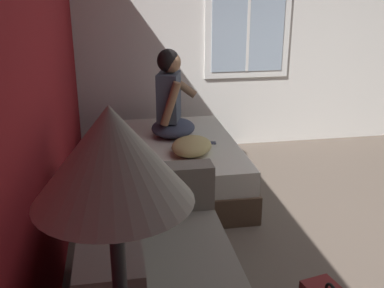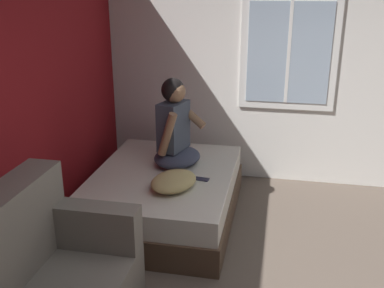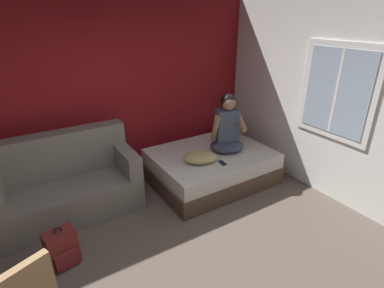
{
  "view_description": "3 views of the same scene",
  "coord_description": "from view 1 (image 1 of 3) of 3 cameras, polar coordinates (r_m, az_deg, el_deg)",
  "views": [
    {
      "loc": [
        -2.64,
        1.99,
        1.93
      ],
      "look_at": [
        0.5,
        1.44,
        0.8
      ],
      "focal_mm": 42.0,
      "sensor_mm": 36.0,
      "label": 1
    },
    {
      "loc": [
        -2.37,
        0.46,
        2.21
      ],
      "look_at": [
        0.79,
        1.1,
        1.04
      ],
      "focal_mm": 42.0,
      "sensor_mm": 36.0,
      "label": 2
    },
    {
      "loc": [
        -0.96,
        -1.81,
        2.42
      ],
      "look_at": [
        0.91,
        1.18,
        0.87
      ],
      "focal_mm": 28.0,
      "sensor_mm": 36.0,
      "label": 3
    }
  ],
  "objects": [
    {
      "name": "wall_back_accent",
      "position": [
        2.76,
        -20.51,
        6.08
      ],
      "size": [
        10.25,
        0.16,
        2.7
      ],
      "primitive_type": "cube",
      "color": "maroon",
      "rests_on": "ground"
    },
    {
      "name": "wall_side_with_window",
      "position": [
        5.74,
        10.69,
        13.39
      ],
      "size": [
        0.19,
        6.25,
        2.7
      ],
      "color": "silver",
      "rests_on": "ground"
    },
    {
      "name": "bed",
      "position": [
        4.47,
        -3.0,
        -2.8
      ],
      "size": [
        1.79,
        1.36,
        0.48
      ],
      "color": "#4C3828",
      "rests_on": "ground"
    },
    {
      "name": "couch",
      "position": [
        2.59,
        -4.49,
        -16.95
      ],
      "size": [
        1.7,
        0.82,
        1.04
      ],
      "color": "slate",
      "rests_on": "ground"
    },
    {
      "name": "person_seated",
      "position": [
        4.51,
        -2.69,
        5.44
      ],
      "size": [
        0.62,
        0.57,
        0.88
      ],
      "color": "#383D51",
      "rests_on": "bed"
    },
    {
      "name": "throw_pillow",
      "position": [
        4.09,
        -0.04,
        -0.24
      ],
      "size": [
        0.58,
        0.51,
        0.14
      ],
      "primitive_type": "ellipsoid",
      "rotation": [
        0.0,
        0.0,
        -0.36
      ],
      "color": "tan",
      "rests_on": "bed"
    },
    {
      "name": "cell_phone",
      "position": [
        4.36,
        2.09,
        0.14
      ],
      "size": [
        0.09,
        0.15,
        0.01
      ],
      "primitive_type": "cube",
      "rotation": [
        0.0,
        0.0,
        3.01
      ],
      "color": "black",
      "rests_on": "bed"
    },
    {
      "name": "floor_lamp",
      "position": [
        1.05,
        -9.66,
        -9.6
      ],
      "size": [
        0.36,
        0.36,
        1.7
      ],
      "color": "black",
      "rests_on": "ground"
    }
  ]
}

